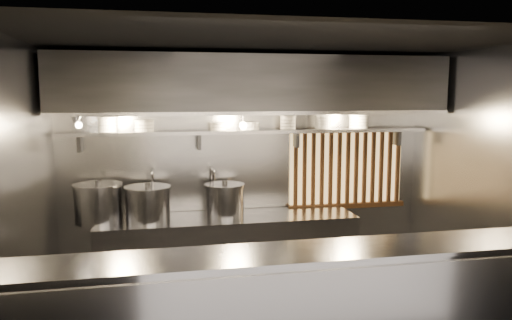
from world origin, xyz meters
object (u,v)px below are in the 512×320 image
object	(u,v)px
heat_lamp	(76,119)
stock_pot_left	(98,203)
stock_pot_right	(225,200)
stock_pot_mid	(148,203)
pendant_bulb	(243,125)

from	to	relation	value
heat_lamp	stock_pot_left	world-z (taller)	heat_lamp
stock_pot_left	stock_pot_right	world-z (taller)	stock_pot_left
stock_pot_left	heat_lamp	bearing A→B (deg)	-114.43
stock_pot_mid	stock_pot_right	xyz separation A→B (m)	(0.88, 0.04, -0.01)
heat_lamp	stock_pot_left	distance (m)	1.01
heat_lamp	stock_pot_right	xyz separation A→B (m)	(1.57, 0.31, -0.97)
stock_pot_right	stock_pot_mid	bearing A→B (deg)	-177.32
stock_pot_left	stock_pot_right	xyz separation A→B (m)	(1.42, -0.02, -0.03)
stock_pot_mid	stock_pot_right	distance (m)	0.88
pendant_bulb	stock_pot_left	distance (m)	1.85
stock_pot_mid	stock_pot_left	bearing A→B (deg)	174.03
pendant_bulb	stock_pot_right	world-z (taller)	pendant_bulb
heat_lamp	stock_pot_left	bearing A→B (deg)	65.57
pendant_bulb	heat_lamp	bearing A→B (deg)	-169.00
heat_lamp	stock_pot_right	bearing A→B (deg)	11.17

